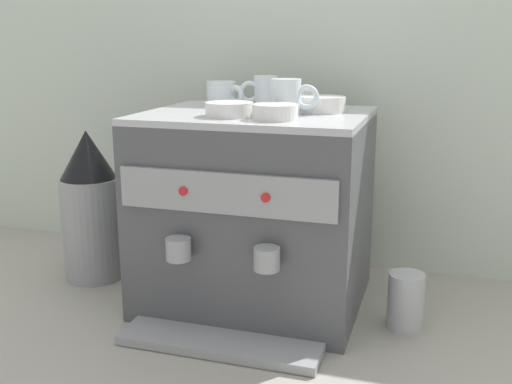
# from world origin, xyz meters

# --- Properties ---
(ground_plane) EXTENTS (4.00, 4.00, 0.00)m
(ground_plane) POSITION_xyz_m (0.00, 0.00, 0.00)
(ground_plane) COLOR #9E998E
(tiled_backsplash_wall) EXTENTS (2.80, 0.03, 0.92)m
(tiled_backsplash_wall) POSITION_xyz_m (0.00, 0.35, 0.46)
(tiled_backsplash_wall) COLOR silver
(tiled_backsplash_wall) RESTS_ON ground_plane
(espresso_machine) EXTENTS (0.53, 0.55, 0.49)m
(espresso_machine) POSITION_xyz_m (0.00, -0.00, 0.24)
(espresso_machine) COLOR #4C4C51
(espresso_machine) RESTS_ON ground_plane
(ceramic_cup_0) EXTENTS (0.11, 0.08, 0.06)m
(ceramic_cup_0) POSITION_xyz_m (-0.13, 0.11, 0.52)
(ceramic_cup_0) COLOR silver
(ceramic_cup_0) RESTS_ON espresso_machine
(ceramic_cup_1) EXTENTS (0.11, 0.07, 0.08)m
(ceramic_cup_1) POSITION_xyz_m (0.08, -0.02, 0.53)
(ceramic_cup_1) COLOR silver
(ceramic_cup_1) RESTS_ON espresso_machine
(ceramic_cup_2) EXTENTS (0.10, 0.08, 0.08)m
(ceramic_cup_2) POSITION_xyz_m (-0.02, 0.12, 0.53)
(ceramic_cup_2) COLOR silver
(ceramic_cup_2) RESTS_ON espresso_machine
(ceramic_bowl_0) EXTENTS (0.11, 0.11, 0.03)m
(ceramic_bowl_0) POSITION_xyz_m (-0.03, -0.10, 0.50)
(ceramic_bowl_0) COLOR white
(ceramic_bowl_0) RESTS_ON espresso_machine
(ceramic_bowl_1) EXTENTS (0.09, 0.09, 0.04)m
(ceramic_bowl_1) POSITION_xyz_m (0.07, 0.14, 0.51)
(ceramic_bowl_1) COLOR white
(ceramic_bowl_1) RESTS_ON espresso_machine
(ceramic_bowl_2) EXTENTS (0.11, 0.11, 0.04)m
(ceramic_bowl_2) POSITION_xyz_m (0.15, 0.05, 0.51)
(ceramic_bowl_2) COLOR white
(ceramic_bowl_2) RESTS_ON espresso_machine
(ceramic_bowl_3) EXTENTS (0.10, 0.10, 0.03)m
(ceramic_bowl_3) POSITION_xyz_m (0.08, -0.12, 0.50)
(ceramic_bowl_3) COLOR white
(ceramic_bowl_3) RESTS_ON espresso_machine
(coffee_grinder) EXTENTS (0.16, 0.16, 0.42)m
(coffee_grinder) POSITION_xyz_m (-0.49, 0.01, 0.20)
(coffee_grinder) COLOR #939399
(coffee_grinder) RESTS_ON ground_plane
(milk_pitcher) EXTENTS (0.08, 0.08, 0.13)m
(milk_pitcher) POSITION_xyz_m (0.38, -0.05, 0.07)
(milk_pitcher) COLOR #B7B7BC
(milk_pitcher) RESTS_ON ground_plane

